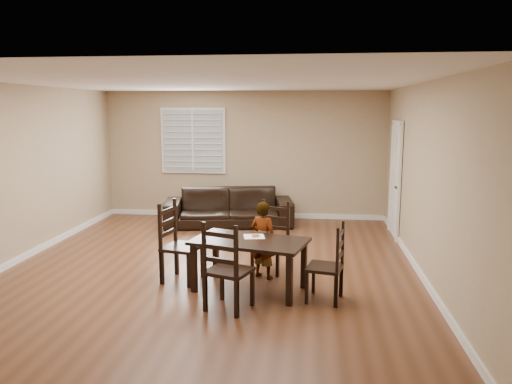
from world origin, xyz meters
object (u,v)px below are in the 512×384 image
chair_right (334,267)px  chair_left (173,245)px  chair_far (223,272)px  chair_near (274,239)px  child (263,240)px  dining_table (250,247)px  sofa (229,207)px  donut (255,235)px

chair_right → chair_left: bearing=-91.8°
chair_far → chair_right: 1.37m
chair_near → child: size_ratio=0.94×
chair_far → chair_right: (1.28, 0.49, -0.04)m
chair_near → dining_table: bearing=-85.3°
dining_table → sofa: size_ratio=0.63×
dining_table → donut: bearing=83.7°
dining_table → child: size_ratio=1.47×
child → donut: child is taller
chair_far → donut: 0.97m
chair_right → sofa: chair_right is taller
donut → chair_near: bearing=76.2°
chair_right → sofa: (-1.95, 3.84, -0.07)m
dining_table → chair_left: (-1.08, 0.27, -0.08)m
chair_near → sofa: bearing=132.4°
child → chair_left: bearing=38.2°
dining_table → child: 0.52m
chair_left → donut: bearing=-84.2°
chair_right → child: (-0.94, 0.77, 0.10)m
chair_near → child: child is taller
chair_near → donut: bearing=-84.1°
chair_near → child: (-0.11, -0.39, 0.08)m
child → sofa: size_ratio=0.43×
chair_right → sofa: size_ratio=0.38×
donut → child: bearing=78.5°
chair_far → child: (0.33, 1.26, 0.06)m
donut → chair_left: bearing=174.0°
chair_far → chair_left: size_ratio=0.97×
dining_table → chair_right: bearing=0.2°
chair_left → child: 1.24m
chair_near → child: bearing=-86.2°
chair_near → chair_left: chair_left is taller
chair_near → chair_far: (-0.45, -1.65, 0.03)m
chair_far → chair_left: (-0.88, 1.03, 0.01)m
chair_right → child: child is taller
dining_table → donut: 0.20m
chair_far → chair_right: chair_far is taller
chair_right → sofa: 4.31m
chair_near → donut: size_ratio=9.26×
chair_near → chair_left: 1.47m
dining_table → chair_far: 0.79m
chair_left → sofa: 3.31m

